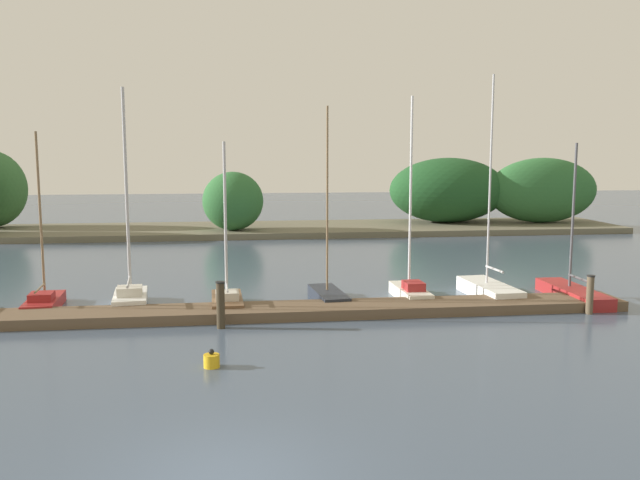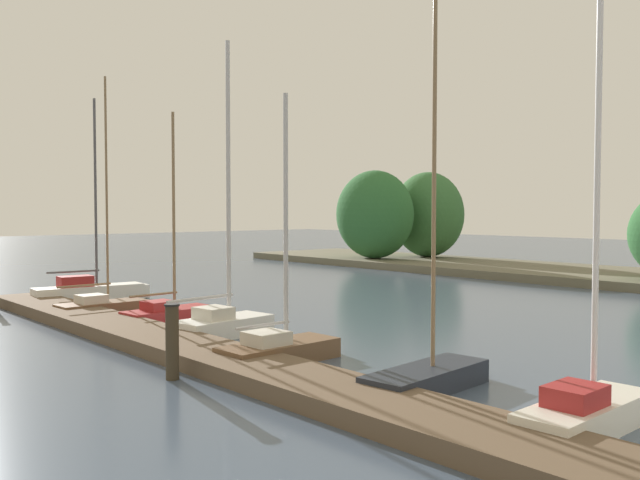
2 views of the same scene
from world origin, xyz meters
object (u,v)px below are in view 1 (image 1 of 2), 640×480
object	(u,v)px
sailboat_5	(328,293)
sailboat_7	(488,288)
sailboat_6	(410,289)
sailboat_8	(571,291)
sailboat_2	(44,300)
sailboat_3	(130,293)
channel_buoy_1	(212,360)
mooring_piling_2	(590,295)
mooring_piling_1	(221,305)
sailboat_4	(227,299)

from	to	relation	value
sailboat_5	sailboat_7	bearing A→B (deg)	-95.57
sailboat_6	sailboat_8	size ratio (longest dim) A/B	1.29
sailboat_2	sailboat_7	distance (m)	16.60
sailboat_3	sailboat_5	world-z (taller)	sailboat_3
sailboat_2	channel_buoy_1	bearing A→B (deg)	-144.08
sailboat_6	sailboat_2	bearing A→B (deg)	87.24
sailboat_3	sailboat_5	distance (m)	7.27
sailboat_3	channel_buoy_1	distance (m)	7.99
sailboat_3	mooring_piling_2	xyz separation A→B (m)	(16.09, -3.16, 0.20)
channel_buoy_1	sailboat_6	bearing A→B (deg)	44.54
sailboat_2	sailboat_6	size ratio (longest dim) A/B	0.83
sailboat_3	mooring_piling_1	xyz separation A→B (m)	(3.36, -3.44, 0.28)
sailboat_6	sailboat_7	world-z (taller)	sailboat_7
sailboat_2	channel_buoy_1	size ratio (longest dim) A/B	12.83
sailboat_2	sailboat_5	bearing A→B (deg)	-95.38
sailboat_2	sailboat_3	bearing A→B (deg)	-94.69
sailboat_8	mooring_piling_2	xyz separation A→B (m)	(-0.56, -2.35, 0.39)
sailboat_2	sailboat_6	xyz separation A→B (m)	(13.47, -0.20, 0.09)
sailboat_6	channel_buoy_1	bearing A→B (deg)	132.64
sailboat_7	mooring_piling_2	size ratio (longest dim) A/B	6.20
sailboat_6	sailboat_7	distance (m)	3.13
sailboat_7	sailboat_5	bearing A→B (deg)	85.99
mooring_piling_1	mooring_piling_2	distance (m)	12.73
sailboat_5	mooring_piling_2	xyz separation A→B (m)	(8.82, -3.01, 0.36)
sailboat_2	sailboat_4	size ratio (longest dim) A/B	1.06
sailboat_8	mooring_piling_1	size ratio (longest dim) A/B	3.91
sailboat_2	sailboat_7	world-z (taller)	sailboat_7
channel_buoy_1	sailboat_4	bearing A→B (deg)	87.26
sailboat_6	mooring_piling_1	size ratio (longest dim) A/B	5.04
sailboat_5	channel_buoy_1	distance (m)	8.24
mooring_piling_2	channel_buoy_1	world-z (taller)	mooring_piling_2
sailboat_3	sailboat_5	bearing A→B (deg)	-97.82
sailboat_4	mooring_piling_2	bearing A→B (deg)	-102.99
mooring_piling_1	channel_buoy_1	xyz separation A→B (m)	(-0.16, -3.88, -0.58)
sailboat_2	sailboat_6	world-z (taller)	sailboat_6
sailboat_6	mooring_piling_2	world-z (taller)	sailboat_6
sailboat_3	sailboat_4	bearing A→B (deg)	-109.43
sailboat_4	sailboat_5	world-z (taller)	sailboat_5
sailboat_3	sailboat_4	xyz separation A→B (m)	(3.51, -0.80, -0.12)
sailboat_4	channel_buoy_1	distance (m)	6.53
sailboat_3	sailboat_6	size ratio (longest dim) A/B	1.03
sailboat_6	sailboat_8	distance (m)	6.23
sailboat_4	sailboat_8	bearing A→B (deg)	-92.42
sailboat_8	channel_buoy_1	xyz separation A→B (m)	(-13.44, -6.50, -0.12)
sailboat_4	sailboat_7	xyz separation A→B (m)	(10.06, 0.68, -0.01)
sailboat_2	sailboat_8	xyz separation A→B (m)	(19.67, -0.83, -0.04)
mooring_piling_2	sailboat_7	bearing A→B (deg)	129.47
sailboat_2	sailboat_3	world-z (taller)	sailboat_3
sailboat_3	sailboat_6	xyz separation A→B (m)	(10.45, -0.19, -0.06)
channel_buoy_1	mooring_piling_2	bearing A→B (deg)	17.87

